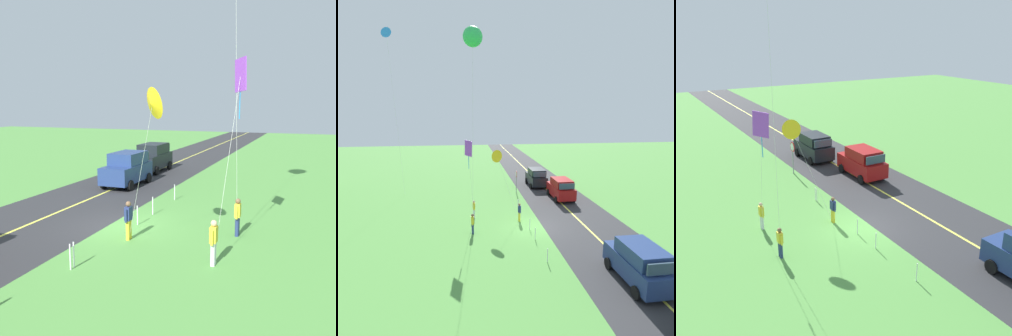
% 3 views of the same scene
% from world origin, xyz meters
% --- Properties ---
extents(ground_plane, '(120.00, 120.00, 0.10)m').
position_xyz_m(ground_plane, '(0.00, 0.00, -0.05)').
color(ground_plane, '#549342').
extents(asphalt_road, '(120.00, 7.00, 0.00)m').
position_xyz_m(asphalt_road, '(0.00, -4.00, 0.00)').
color(asphalt_road, '#2D2D30').
rests_on(asphalt_road, ground).
extents(road_centre_stripe, '(120.00, 0.16, 0.00)m').
position_xyz_m(road_centre_stripe, '(0.00, -4.00, 0.01)').
color(road_centre_stripe, '#E5E04C').
rests_on(road_centre_stripe, asphalt_road).
extents(car_suv_foreground, '(4.40, 2.12, 2.24)m').
position_xyz_m(car_suv_foreground, '(7.16, -4.46, 1.15)').
color(car_suv_foreground, maroon).
rests_on(car_suv_foreground, ground).
extents(car_parked_east_near, '(4.40, 2.12, 2.24)m').
position_xyz_m(car_parked_east_near, '(12.93, -3.14, 1.15)').
color(car_parked_east_near, black).
rests_on(car_parked_east_near, ground).
extents(car_parked_west_near, '(4.40, 2.12, 2.24)m').
position_xyz_m(car_parked_west_near, '(-8.29, -3.68, 1.15)').
color(car_parked_west_near, navy).
rests_on(car_parked_west_near, ground).
extents(stop_sign, '(0.76, 0.08, 2.56)m').
position_xyz_m(stop_sign, '(10.36, -0.10, 1.80)').
color(stop_sign, gray).
rests_on(stop_sign, ground).
extents(person_adult_near, '(0.58, 0.22, 1.60)m').
position_xyz_m(person_adult_near, '(-0.61, 5.25, 0.86)').
color(person_adult_near, navy).
rests_on(person_adult_near, ground).
extents(person_adult_companion, '(0.58, 0.22, 1.60)m').
position_xyz_m(person_adult_companion, '(1.41, 1.20, 0.86)').
color(person_adult_companion, yellow).
rests_on(person_adult_companion, ground).
extents(person_child_watcher, '(0.58, 0.22, 1.60)m').
position_xyz_m(person_child_watcher, '(2.73, 5.06, 0.86)').
color(person_child_watcher, silver).
rests_on(person_child_watcher, ground).
extents(kite_red_low, '(1.90, 1.40, 15.20)m').
position_xyz_m(kite_red_low, '(0.15, 4.92, 14.49)').
color(kite_red_low, silver).
rests_on(kite_red_low, ground).
extents(kite_blue_mid, '(2.04, 2.28, 6.04)m').
position_xyz_m(kite_blue_mid, '(2.93, 2.92, 5.47)').
color(kite_blue_mid, silver).
rests_on(kite_blue_mid, ground).
extents(kite_yellow_high, '(2.55, 0.67, 7.15)m').
position_xyz_m(kite_yellow_high, '(0.62, 5.42, 6.40)').
color(kite_yellow_high, silver).
rests_on(kite_yellow_high, ground).
extents(kite_green_far, '(0.57, 1.33, 17.90)m').
position_xyz_m(kite_green_far, '(11.42, 13.48, 17.23)').
color(kite_green_far, silver).
rests_on(kite_green_far, ground).
extents(fence_post_0, '(0.05, 0.05, 0.90)m').
position_xyz_m(fence_post_0, '(-5.54, 0.70, 0.45)').
color(fence_post_0, silver).
rests_on(fence_post_0, ground).
extents(fence_post_1, '(0.05, 0.05, 0.90)m').
position_xyz_m(fence_post_1, '(-2.30, 0.70, 0.45)').
color(fence_post_1, silver).
rests_on(fence_post_1, ground).
extents(fence_post_2, '(0.05, 0.05, 0.90)m').
position_xyz_m(fence_post_2, '(-0.49, 0.70, 0.45)').
color(fence_post_2, silver).
rests_on(fence_post_2, ground).
extents(fence_post_3, '(0.05, 0.05, 0.90)m').
position_xyz_m(fence_post_3, '(4.79, 0.70, 0.45)').
color(fence_post_3, silver).
rests_on(fence_post_3, ground).
extents(fence_post_4, '(0.05, 0.05, 0.90)m').
position_xyz_m(fence_post_4, '(4.58, 0.70, 0.45)').
color(fence_post_4, silver).
rests_on(fence_post_4, ground).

